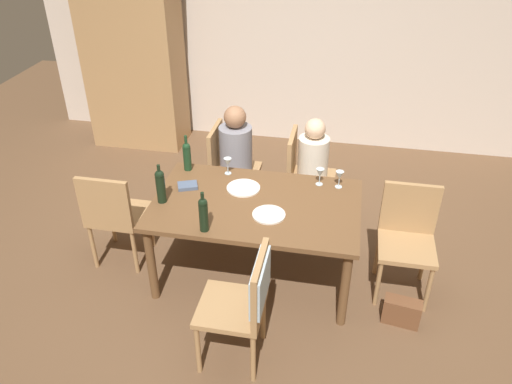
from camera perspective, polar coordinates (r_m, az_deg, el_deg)
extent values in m
plane|color=brown|center=(4.45, 0.00, -9.05)|extent=(10.00, 10.00, 0.00)
cube|color=beige|center=(6.23, 4.98, 17.44)|extent=(6.40, 0.12, 2.70)
cube|color=#A87F51|center=(6.39, -13.60, 14.25)|extent=(1.10, 0.56, 2.10)
cube|color=brown|center=(4.02, 0.00, -1.44)|extent=(1.64, 1.03, 0.04)
cylinder|color=brown|center=(4.09, -11.72, -7.95)|extent=(0.07, 0.07, 0.69)
cylinder|color=brown|center=(3.85, 9.96, -10.77)|extent=(0.07, 0.07, 0.69)
cylinder|color=brown|center=(4.75, -7.92, -1.20)|extent=(0.07, 0.07, 0.69)
cylinder|color=brown|center=(4.54, 10.46, -3.19)|extent=(0.07, 0.07, 0.69)
cylinder|color=#A87F51|center=(5.14, 8.45, -0.02)|extent=(0.04, 0.04, 0.44)
cylinder|color=#A87F51|center=(4.82, 8.15, -2.40)|extent=(0.04, 0.04, 0.44)
cylinder|color=#A87F51|center=(5.16, 4.25, 0.41)|extent=(0.04, 0.04, 0.44)
cylinder|color=#A87F51|center=(4.85, 3.68, -1.93)|extent=(0.04, 0.04, 0.44)
cube|color=#A87F51|center=(4.86, 6.30, 1.42)|extent=(0.44, 0.44, 0.04)
cube|color=#A87F51|center=(4.76, 4.07, 4.14)|extent=(0.04, 0.44, 0.44)
cylinder|color=#A87F51|center=(5.21, 0.32, 0.81)|extent=(0.04, 0.04, 0.44)
cylinder|color=#A87F51|center=(4.89, -0.50, -1.48)|extent=(0.04, 0.04, 0.44)
cylinder|color=#A87F51|center=(5.28, -3.73, 1.22)|extent=(0.04, 0.04, 0.44)
cylinder|color=#A87F51|center=(4.97, -4.80, -1.01)|extent=(0.04, 0.04, 0.44)
cube|color=#A87F51|center=(4.96, -2.24, 2.26)|extent=(0.44, 0.44, 0.04)
cube|color=#A87F51|center=(4.89, -4.59, 4.92)|extent=(0.04, 0.44, 0.44)
cylinder|color=#A87F51|center=(3.60, -6.57, -17.23)|extent=(0.04, 0.04, 0.44)
cylinder|color=#A87F51|center=(3.84, -4.91, -13.03)|extent=(0.04, 0.04, 0.44)
cylinder|color=#A87F51|center=(3.53, -0.34, -18.24)|extent=(0.04, 0.04, 0.44)
cylinder|color=#A87F51|center=(3.78, 0.82, -13.85)|extent=(0.04, 0.04, 0.44)
cube|color=#A87F51|center=(3.50, -2.85, -12.90)|extent=(0.44, 0.44, 0.04)
cube|color=#A87F51|center=(3.30, 0.46, -10.46)|extent=(0.04, 0.44, 0.44)
cube|color=#ADC6D6|center=(3.29, 0.47, -10.18)|extent=(0.07, 0.40, 0.31)
cylinder|color=#A87F51|center=(4.85, -15.94, -3.22)|extent=(0.04, 0.04, 0.44)
cylinder|color=#A87F51|center=(4.71, -11.76, -3.79)|extent=(0.04, 0.04, 0.44)
cylinder|color=#A87F51|center=(4.59, -17.90, -5.91)|extent=(0.04, 0.04, 0.44)
cylinder|color=#A87F51|center=(4.44, -13.52, -6.62)|extent=(0.04, 0.04, 0.44)
cube|color=#A87F51|center=(4.51, -15.20, -2.41)|extent=(0.44, 0.44, 0.04)
cube|color=#A87F51|center=(4.23, -16.75, -1.25)|extent=(0.44, 0.04, 0.44)
cylinder|color=#A87F51|center=(4.19, 18.85, -10.41)|extent=(0.04, 0.04, 0.44)
cylinder|color=#A87F51|center=(4.14, 13.60, -10.00)|extent=(0.04, 0.04, 0.44)
cylinder|color=#A87F51|center=(4.47, 18.42, -7.15)|extent=(0.04, 0.04, 0.44)
cylinder|color=#A87F51|center=(4.43, 13.55, -6.72)|extent=(0.04, 0.04, 0.44)
cube|color=#A87F51|center=(4.15, 16.61, -6.01)|extent=(0.44, 0.44, 0.04)
cube|color=#A87F51|center=(4.18, 16.96, -1.74)|extent=(0.44, 0.04, 0.44)
cylinder|color=#33333D|center=(5.05, 7.74, -0.48)|extent=(0.10, 0.10, 0.46)
cylinder|color=#33333D|center=(4.91, 7.59, -1.55)|extent=(0.10, 0.10, 0.46)
cylinder|color=beige|center=(4.75, 6.45, 3.68)|extent=(0.29, 0.29, 0.44)
sphere|color=beige|center=(4.61, 6.69, 7.10)|extent=(0.19, 0.19, 0.19)
cylinder|color=#33333D|center=(5.13, -0.36, 0.40)|extent=(0.11, 0.11, 0.46)
cylinder|color=#33333D|center=(4.97, -0.78, -0.72)|extent=(0.11, 0.11, 0.46)
cylinder|color=gray|center=(4.84, -2.30, 4.72)|extent=(0.31, 0.31, 0.48)
sphere|color=#996B4C|center=(4.69, -2.39, 8.45)|extent=(0.21, 0.21, 0.21)
cylinder|color=#19381E|center=(4.45, -7.76, 3.73)|extent=(0.07, 0.07, 0.21)
sphere|color=#19381E|center=(4.39, -7.87, 5.07)|extent=(0.07, 0.07, 0.07)
cylinder|color=#19381E|center=(4.37, -7.93, 5.74)|extent=(0.03, 0.03, 0.10)
cylinder|color=black|center=(3.67, -5.92, -2.85)|extent=(0.07, 0.07, 0.23)
sphere|color=black|center=(3.59, -6.03, -1.23)|extent=(0.07, 0.07, 0.07)
cylinder|color=black|center=(3.57, -6.07, -0.59)|extent=(0.03, 0.03, 0.08)
cylinder|color=black|center=(4.03, -10.67, 0.34)|extent=(0.07, 0.07, 0.23)
sphere|color=black|center=(3.96, -10.86, 1.92)|extent=(0.07, 0.07, 0.07)
cylinder|color=black|center=(3.94, -10.93, 2.52)|extent=(0.03, 0.03, 0.08)
cylinder|color=silver|center=(4.27, 7.14, 0.89)|extent=(0.06, 0.06, 0.00)
cylinder|color=silver|center=(4.25, 7.17, 1.32)|extent=(0.01, 0.01, 0.07)
cone|color=silver|center=(4.22, 7.24, 2.16)|extent=(0.07, 0.07, 0.07)
cylinder|color=silver|center=(4.26, 9.29, 0.59)|extent=(0.06, 0.06, 0.00)
cylinder|color=silver|center=(4.24, 9.33, 1.02)|extent=(0.01, 0.01, 0.07)
cone|color=silver|center=(4.20, 9.42, 1.86)|extent=(0.07, 0.07, 0.07)
cylinder|color=silver|center=(4.40, -3.17, 2.13)|extent=(0.06, 0.06, 0.00)
cylinder|color=silver|center=(4.38, -3.19, 2.55)|extent=(0.01, 0.01, 0.07)
cone|color=silver|center=(4.35, -3.22, 3.38)|extent=(0.07, 0.07, 0.07)
cylinder|color=white|center=(4.18, -1.43, 0.46)|extent=(0.28, 0.28, 0.01)
cylinder|color=silver|center=(3.86, 1.46, -2.57)|extent=(0.26, 0.26, 0.01)
cube|color=#4C5B75|center=(4.23, -7.73, 0.71)|extent=(0.19, 0.17, 0.03)
cube|color=brown|center=(4.12, 16.12, -12.84)|extent=(0.30, 0.16, 0.22)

